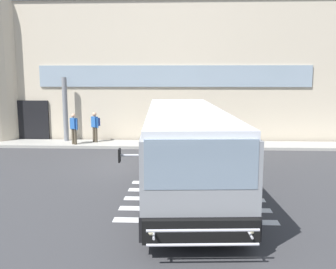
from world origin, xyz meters
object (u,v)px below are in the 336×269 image
at_px(bus_main_foreground, 185,148).
at_px(safety_bollard_yellow, 173,142).
at_px(entry_support_column, 65,109).
at_px(passenger_near_column, 74,127).
at_px(passenger_by_doorway, 95,125).

distance_m(bus_main_foreground, safety_bollard_yellow, 6.41).
xyz_separation_m(entry_support_column, safety_bollard_yellow, (6.16, -1.80, -1.50)).
height_order(bus_main_foreground, safety_bollard_yellow, bus_main_foreground).
xyz_separation_m(passenger_near_column, safety_bollard_yellow, (5.36, -0.67, -0.63)).
relative_size(passenger_near_column, safety_bollard_yellow, 1.86).
relative_size(passenger_by_doorway, safety_bollard_yellow, 1.86).
bearing_deg(passenger_by_doorway, entry_support_column, 168.89).
distance_m(entry_support_column, safety_bollard_yellow, 6.59).
xyz_separation_m(bus_main_foreground, passenger_near_column, (-6.00, 6.99, -0.25)).
distance_m(entry_support_column, passenger_by_doorway, 1.99).
distance_m(bus_main_foreground, passenger_near_column, 9.21).
bearing_deg(bus_main_foreground, passenger_near_column, 130.65).
xyz_separation_m(entry_support_column, passenger_near_column, (0.80, -1.13, -0.87)).
relative_size(bus_main_foreground, passenger_by_doorway, 6.77).
relative_size(passenger_near_column, passenger_by_doorway, 1.00).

